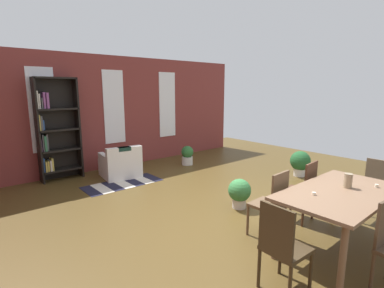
{
  "coord_description": "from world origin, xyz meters",
  "views": [
    {
      "loc": [
        -3.26,
        -2.58,
        2.02
      ],
      "look_at": [
        0.19,
        1.48,
        1.0
      ],
      "focal_mm": 27.03,
      "sensor_mm": 36.0,
      "label": 1
    }
  ],
  "objects_px": {
    "vase_on_table": "(348,181)",
    "dining_chair_head_right": "(375,189)",
    "dining_chair_far_left": "(272,202)",
    "dining_chair_far_right": "(303,189)",
    "potted_plant_by_shelf": "(300,162)",
    "armchair_white": "(121,165)",
    "potted_plant_corner": "(187,155)",
    "dining_chair_head_left": "(282,245)",
    "potted_plant_window": "(239,192)",
    "dining_table": "(340,198)",
    "bookshelf_tall": "(55,130)"
  },
  "relations": [
    {
      "from": "vase_on_table",
      "to": "dining_chair_head_right",
      "type": "relative_size",
      "value": 0.2
    },
    {
      "from": "dining_chair_far_left",
      "to": "dining_chair_far_right",
      "type": "relative_size",
      "value": 1.0
    },
    {
      "from": "potted_plant_by_shelf",
      "to": "dining_chair_far_right",
      "type": "bearing_deg",
      "value": -149.96
    },
    {
      "from": "armchair_white",
      "to": "potted_plant_corner",
      "type": "height_order",
      "value": "armchair_white"
    },
    {
      "from": "vase_on_table",
      "to": "dining_chair_far_left",
      "type": "relative_size",
      "value": 0.2
    },
    {
      "from": "dining_chair_head_left",
      "to": "dining_chair_far_right",
      "type": "height_order",
      "value": "same"
    },
    {
      "from": "armchair_white",
      "to": "potted_plant_window",
      "type": "relative_size",
      "value": 1.76
    },
    {
      "from": "vase_on_table",
      "to": "potted_plant_window",
      "type": "xyz_separation_m",
      "value": [
        -0.14,
        1.66,
        -0.58
      ]
    },
    {
      "from": "potted_plant_by_shelf",
      "to": "potted_plant_window",
      "type": "height_order",
      "value": "potted_plant_by_shelf"
    },
    {
      "from": "armchair_white",
      "to": "potted_plant_corner",
      "type": "relative_size",
      "value": 1.75
    },
    {
      "from": "dining_chair_head_right",
      "to": "armchair_white",
      "type": "xyz_separation_m",
      "value": [
        -1.94,
        4.63,
        -0.23
      ]
    },
    {
      "from": "dining_table",
      "to": "vase_on_table",
      "type": "bearing_deg",
      "value": 0.0
    },
    {
      "from": "dining_chair_head_right",
      "to": "dining_chair_head_left",
      "type": "bearing_deg",
      "value": 179.94
    },
    {
      "from": "bookshelf_tall",
      "to": "armchair_white",
      "type": "relative_size",
      "value": 2.53
    },
    {
      "from": "vase_on_table",
      "to": "dining_chair_head_left",
      "type": "height_order",
      "value": "vase_on_table"
    },
    {
      "from": "bookshelf_tall",
      "to": "potted_plant_window",
      "type": "bearing_deg",
      "value": -62.83
    },
    {
      "from": "dining_chair_far_left",
      "to": "dining_table",
      "type": "bearing_deg",
      "value": -60.96
    },
    {
      "from": "armchair_white",
      "to": "potted_plant_window",
      "type": "height_order",
      "value": "armchair_white"
    },
    {
      "from": "dining_chair_head_right",
      "to": "bookshelf_tall",
      "type": "xyz_separation_m",
      "value": [
        -3.11,
        5.34,
        0.63
      ]
    },
    {
      "from": "bookshelf_tall",
      "to": "potted_plant_window",
      "type": "xyz_separation_m",
      "value": [
        1.89,
        -3.68,
        -0.85
      ]
    },
    {
      "from": "dining_chair_far_right",
      "to": "dining_chair_head_right",
      "type": "distance_m",
      "value": 1.12
    },
    {
      "from": "vase_on_table",
      "to": "dining_chair_far_left",
      "type": "bearing_deg",
      "value": 129.31
    },
    {
      "from": "bookshelf_tall",
      "to": "dining_chair_far_right",
      "type": "bearing_deg",
      "value": -64.04
    },
    {
      "from": "dining_table",
      "to": "potted_plant_by_shelf",
      "type": "xyz_separation_m",
      "value": [
        2.56,
        1.96,
        -0.36
      ]
    },
    {
      "from": "potted_plant_window",
      "to": "dining_chair_far_right",
      "type": "bearing_deg",
      "value": -69.03
    },
    {
      "from": "bookshelf_tall",
      "to": "potted_plant_window",
      "type": "relative_size",
      "value": 4.43
    },
    {
      "from": "dining_chair_far_right",
      "to": "armchair_white",
      "type": "bearing_deg",
      "value": 105.48
    },
    {
      "from": "dining_table",
      "to": "dining_chair_head_right",
      "type": "xyz_separation_m",
      "value": [
        1.26,
        0.0,
        -0.18
      ]
    },
    {
      "from": "dining_chair_far_right",
      "to": "armchair_white",
      "type": "distance_m",
      "value": 4.07
    },
    {
      "from": "potted_plant_window",
      "to": "potted_plant_by_shelf",
      "type": "bearing_deg",
      "value": 6.92
    },
    {
      "from": "potted_plant_by_shelf",
      "to": "bookshelf_tall",
      "type": "bearing_deg",
      "value": 142.51
    },
    {
      "from": "dining_chair_far_left",
      "to": "potted_plant_by_shelf",
      "type": "relative_size",
      "value": 1.6
    },
    {
      "from": "potted_plant_by_shelf",
      "to": "potted_plant_window",
      "type": "xyz_separation_m",
      "value": [
        -2.51,
        -0.31,
        -0.05
      ]
    },
    {
      "from": "dining_chair_head_left",
      "to": "bookshelf_tall",
      "type": "xyz_separation_m",
      "value": [
        -0.58,
        5.34,
        0.63
      ]
    },
    {
      "from": "potted_plant_by_shelf",
      "to": "potted_plant_corner",
      "type": "distance_m",
      "value": 2.85
    },
    {
      "from": "armchair_white",
      "to": "vase_on_table",
      "type": "bearing_deg",
      "value": -79.41
    },
    {
      "from": "bookshelf_tall",
      "to": "armchair_white",
      "type": "xyz_separation_m",
      "value": [
        1.17,
        -0.71,
        -0.86
      ]
    },
    {
      "from": "dining_chair_head_left",
      "to": "dining_chair_head_right",
      "type": "relative_size",
      "value": 1.0
    },
    {
      "from": "dining_table",
      "to": "dining_chair_far_right",
      "type": "distance_m",
      "value": 0.84
    },
    {
      "from": "dining_chair_far_left",
      "to": "dining_chair_head_right",
      "type": "relative_size",
      "value": 1.0
    },
    {
      "from": "vase_on_table",
      "to": "dining_chair_far_right",
      "type": "bearing_deg",
      "value": 73.03
    },
    {
      "from": "dining_chair_far_right",
      "to": "potted_plant_by_shelf",
      "type": "bearing_deg",
      "value": 30.04
    },
    {
      "from": "dining_chair_head_left",
      "to": "potted_plant_by_shelf",
      "type": "bearing_deg",
      "value": 27.11
    },
    {
      "from": "bookshelf_tall",
      "to": "potted_plant_corner",
      "type": "relative_size",
      "value": 4.42
    },
    {
      "from": "dining_chair_head_right",
      "to": "potted_plant_by_shelf",
      "type": "height_order",
      "value": "dining_chair_head_right"
    },
    {
      "from": "armchair_white",
      "to": "dining_chair_far_right",
      "type": "bearing_deg",
      "value": -74.52
    },
    {
      "from": "dining_chair_head_left",
      "to": "dining_chair_far_right",
      "type": "bearing_deg",
      "value": 23.1
    },
    {
      "from": "potted_plant_corner",
      "to": "dining_chair_far_right",
      "type": "bearing_deg",
      "value": -101.85
    },
    {
      "from": "vase_on_table",
      "to": "potted_plant_by_shelf",
      "type": "relative_size",
      "value": 0.31
    },
    {
      "from": "bookshelf_tall",
      "to": "potted_plant_by_shelf",
      "type": "distance_m",
      "value": 5.61
    }
  ]
}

